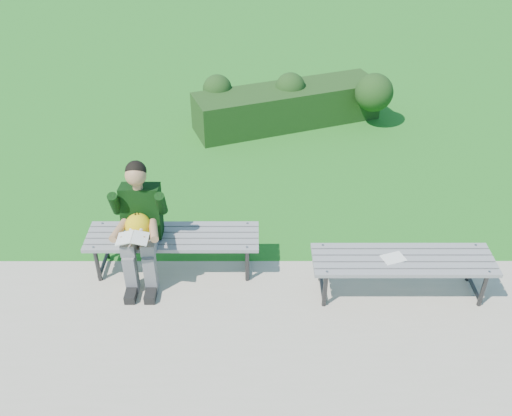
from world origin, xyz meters
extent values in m
plane|color=#1F721C|center=(0.00, 0.00, 0.00)|extent=(80.00, 80.00, 0.00)
cube|color=#B0A794|center=(0.00, -1.75, 0.01)|extent=(30.00, 3.50, 0.02)
cube|color=#0E360E|center=(0.64, 3.52, 0.30)|extent=(3.04, 1.73, 0.60)
sphere|color=#0E360E|center=(-0.47, 3.55, 0.57)|extent=(0.59, 0.59, 0.46)
sphere|color=#0E360E|center=(0.68, 3.61, 0.57)|extent=(0.61, 0.61, 0.48)
sphere|color=#0E360E|center=(1.97, 3.42, 0.57)|extent=(0.76, 0.76, 0.59)
cube|color=gray|center=(-0.73, -0.33, 0.45)|extent=(1.80, 0.08, 0.04)
cube|color=gray|center=(-0.73, -0.22, 0.45)|extent=(1.80, 0.08, 0.04)
cube|color=gray|center=(-0.73, -0.12, 0.45)|extent=(1.80, 0.09, 0.04)
cube|color=gray|center=(-0.73, -0.02, 0.45)|extent=(1.80, 0.09, 0.04)
cube|color=gray|center=(-0.73, 0.09, 0.45)|extent=(1.80, 0.09, 0.04)
cylinder|color=#2D2D30|center=(-1.51, -0.31, 0.23)|extent=(0.04, 0.04, 0.41)
cylinder|color=#2D2D30|center=(-1.51, 0.07, 0.23)|extent=(0.04, 0.04, 0.41)
cylinder|color=#2D2D30|center=(-1.51, -0.12, 0.41)|extent=(0.04, 0.42, 0.04)
cylinder|color=#2D2D30|center=(-1.51, -0.12, 0.08)|extent=(0.04, 0.42, 0.04)
cylinder|color=gray|center=(-1.51, -0.33, 0.47)|extent=(0.02, 0.02, 0.01)
cylinder|color=gray|center=(-1.51, 0.09, 0.47)|extent=(0.02, 0.02, 0.01)
cylinder|color=#2D2D30|center=(0.05, -0.31, 0.23)|extent=(0.04, 0.04, 0.41)
cylinder|color=#2D2D30|center=(0.05, 0.07, 0.23)|extent=(0.04, 0.04, 0.41)
cylinder|color=#2D2D30|center=(0.05, -0.12, 0.41)|extent=(0.04, 0.42, 0.04)
cylinder|color=#2D2D30|center=(0.05, -0.12, 0.08)|extent=(0.04, 0.42, 0.04)
cylinder|color=gray|center=(0.05, -0.33, 0.47)|extent=(0.02, 0.02, 0.01)
cylinder|color=gray|center=(0.05, 0.09, 0.47)|extent=(0.02, 0.02, 0.01)
cube|color=gray|center=(1.60, -0.71, 0.45)|extent=(1.80, 0.08, 0.04)
cube|color=gray|center=(1.60, -0.61, 0.45)|extent=(1.80, 0.08, 0.04)
cube|color=gray|center=(1.60, -0.50, 0.45)|extent=(1.80, 0.08, 0.04)
cube|color=gray|center=(1.60, -0.40, 0.45)|extent=(1.80, 0.08, 0.04)
cube|color=gray|center=(1.60, -0.29, 0.45)|extent=(1.80, 0.08, 0.04)
cylinder|color=#2D2D30|center=(0.82, -0.69, 0.23)|extent=(0.04, 0.04, 0.41)
cylinder|color=#2D2D30|center=(0.82, -0.31, 0.23)|extent=(0.04, 0.04, 0.41)
cylinder|color=#2D2D30|center=(0.82, -0.50, 0.41)|extent=(0.04, 0.42, 0.04)
cylinder|color=#2D2D30|center=(0.82, -0.50, 0.08)|extent=(0.04, 0.42, 0.04)
cylinder|color=gray|center=(0.82, -0.71, 0.47)|extent=(0.02, 0.02, 0.01)
cylinder|color=gray|center=(0.82, -0.29, 0.47)|extent=(0.02, 0.02, 0.01)
cylinder|color=#2D2D30|center=(2.38, -0.69, 0.23)|extent=(0.04, 0.04, 0.41)
cylinder|color=#2D2D30|center=(2.38, -0.31, 0.23)|extent=(0.04, 0.04, 0.41)
cylinder|color=#2D2D30|center=(2.38, -0.50, 0.41)|extent=(0.04, 0.42, 0.04)
cylinder|color=#2D2D30|center=(2.38, -0.50, 0.08)|extent=(0.04, 0.42, 0.04)
cylinder|color=gray|center=(2.38, -0.71, 0.47)|extent=(0.02, 0.02, 0.01)
cylinder|color=gray|center=(2.38, -0.29, 0.47)|extent=(0.02, 0.02, 0.01)
cube|color=slate|center=(-1.13, -0.28, 0.54)|extent=(0.14, 0.42, 0.13)
cube|color=slate|center=(-0.93, -0.28, 0.54)|extent=(0.14, 0.42, 0.13)
cube|color=slate|center=(-1.13, -0.46, 0.24)|extent=(0.12, 0.13, 0.45)
cube|color=slate|center=(-0.93, -0.46, 0.24)|extent=(0.12, 0.13, 0.45)
cube|color=black|center=(-1.13, -0.56, 0.07)|extent=(0.11, 0.26, 0.09)
cube|color=black|center=(-0.93, -0.56, 0.07)|extent=(0.11, 0.26, 0.09)
cube|color=black|center=(-1.03, -0.08, 0.75)|extent=(0.40, 0.30, 0.59)
cylinder|color=#AC7B56|center=(-1.03, -0.10, 1.07)|extent=(0.10, 0.10, 0.08)
sphere|color=#AC7B56|center=(-1.03, -0.12, 1.20)|extent=(0.21, 0.21, 0.21)
sphere|color=black|center=(-1.03, -0.09, 1.23)|extent=(0.21, 0.21, 0.21)
cylinder|color=black|center=(-1.26, -0.18, 0.91)|extent=(0.10, 0.21, 0.30)
cylinder|color=black|center=(-0.80, -0.18, 0.91)|extent=(0.10, 0.21, 0.30)
cylinder|color=#AC7B56|center=(-1.20, -0.40, 0.74)|extent=(0.14, 0.31, 0.08)
cylinder|color=#AC7B56|center=(-0.86, -0.40, 0.74)|extent=(0.14, 0.31, 0.08)
sphere|color=#AC7B56|center=(-1.13, -0.56, 0.74)|extent=(0.09, 0.09, 0.09)
sphere|color=#AC7B56|center=(-0.93, -0.56, 0.74)|extent=(0.09, 0.09, 0.09)
sphere|color=#F7F61B|center=(-1.03, -0.30, 0.72)|extent=(0.26, 0.26, 0.26)
cone|color=#F54D11|center=(-1.03, -0.41, 0.71)|extent=(0.08, 0.08, 0.08)
cone|color=black|center=(-1.05, -0.29, 0.85)|extent=(0.03, 0.05, 0.08)
cone|color=black|center=(-1.02, -0.28, 0.85)|extent=(0.03, 0.04, 0.07)
sphere|color=white|center=(-1.08, -0.40, 0.75)|extent=(0.05, 0.05, 0.05)
sphere|color=white|center=(-0.99, -0.40, 0.75)|extent=(0.05, 0.05, 0.05)
cube|color=white|center=(-1.11, -0.58, 0.79)|extent=(0.15, 0.20, 0.05)
cube|color=white|center=(-0.96, -0.58, 0.79)|extent=(0.15, 0.20, 0.05)
cube|color=white|center=(1.50, -0.50, 0.47)|extent=(0.26, 0.22, 0.01)
camera|label=1|loc=(0.13, -4.88, 4.05)|focal=40.00mm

